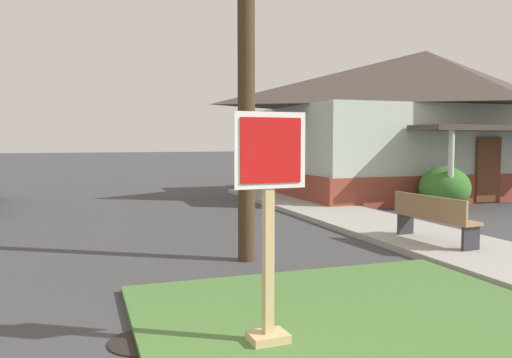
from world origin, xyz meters
The scene contains 7 objects.
grass_corner_patch centered at (2.37, 1.69, 0.04)m, with size 4.64×5.55×0.08m, color #477033.
sidewalk_strip centered at (5.89, 6.48, 0.06)m, with size 2.20×19.17×0.12m, color #9E9B93.
stop_sign centered at (1.23, 2.14, 1.11)m, with size 0.70×0.30×2.15m.
manhole_cover centered at (0.15, 2.70, 0.01)m, with size 0.70×0.70×0.02m, color black.
street_bench centered at (5.62, 5.39, 0.59)m, with size 0.56×1.81×0.85m.
corner_house centered at (11.53, 13.50, 2.66)m, with size 11.42×7.89×5.18m.
shrub_near_porch centered at (9.28, 9.57, 0.61)m, with size 1.41×1.41×1.22m, color #356E28.
Camera 1 is at (-0.40, -2.23, 1.97)m, focal length 35.89 mm.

